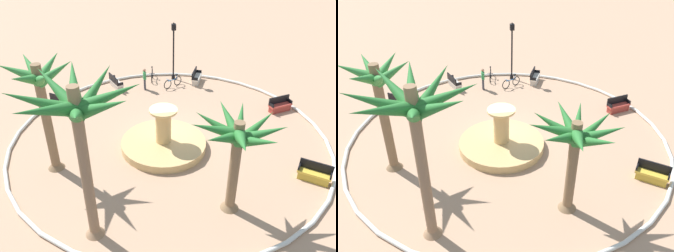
% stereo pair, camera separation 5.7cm
% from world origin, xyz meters
% --- Properties ---
extents(ground_plane, '(80.00, 80.00, 0.00)m').
position_xyz_m(ground_plane, '(0.00, 0.00, 0.00)').
color(ground_plane, tan).
extents(plaza_curb, '(18.43, 18.43, 0.20)m').
position_xyz_m(plaza_curb, '(0.00, 0.00, 0.10)').
color(plaza_curb, silver).
rests_on(plaza_curb, ground).
extents(fountain, '(4.78, 4.78, 2.48)m').
position_xyz_m(fountain, '(0.51, 0.94, 0.34)').
color(fountain, tan).
rests_on(fountain, ground).
extents(palm_tree_near_fountain, '(4.55, 4.54, 7.10)m').
position_xyz_m(palm_tree_near_fountain, '(4.21, 6.67, 5.60)').
color(palm_tree_near_fountain, '#8E6B4C').
rests_on(palm_tree_near_fountain, ground).
extents(palm_tree_by_curb, '(3.50, 3.38, 6.04)m').
position_xyz_m(palm_tree_by_curb, '(6.33, 1.89, 4.39)').
color(palm_tree_by_curb, brown).
rests_on(palm_tree_by_curb, ground).
extents(palm_tree_mid_plaza, '(3.92, 3.98, 4.83)m').
position_xyz_m(palm_tree_mid_plaza, '(-1.76, 6.06, 3.72)').
color(palm_tree_mid_plaza, brown).
rests_on(palm_tree_mid_plaza, ground).
extents(bench_east, '(1.59, 1.34, 1.00)m').
position_xyz_m(bench_east, '(6.66, -4.77, 0.35)').
color(bench_east, gold).
rests_on(bench_east, ground).
extents(bench_west, '(1.58, 1.36, 1.00)m').
position_xyz_m(bench_west, '(-6.49, 4.87, 0.35)').
color(bench_west, gold).
rests_on(bench_west, ground).
extents(bench_north, '(1.06, 1.67, 1.00)m').
position_xyz_m(bench_north, '(2.95, -7.28, 0.35)').
color(bench_north, beige).
rests_on(bench_north, ground).
extents(bench_southeast, '(1.11, 1.67, 1.00)m').
position_xyz_m(bench_southeast, '(-3.23, -7.35, 0.35)').
color(bench_southeast, beige).
rests_on(bench_southeast, ground).
extents(bench_southwest, '(1.67, 0.89, 1.00)m').
position_xyz_m(bench_southwest, '(-7.74, -2.09, 0.35)').
color(bench_southwest, '#B73D33').
rests_on(bench_southwest, ground).
extents(lamppost, '(0.32, 0.32, 4.50)m').
position_xyz_m(lamppost, '(-1.57, -8.27, 2.63)').
color(lamppost, black).
rests_on(lamppost, ground).
extents(bicycle_red_frame, '(0.44, 1.71, 0.94)m').
position_xyz_m(bicycle_red_frame, '(0.11, -8.36, 0.38)').
color(bicycle_red_frame, black).
rests_on(bicycle_red_frame, ground).
extents(bicycle_by_lamppost, '(1.50, 0.94, 0.94)m').
position_xyz_m(bicycle_by_lamppost, '(-1.29, -6.80, 0.38)').
color(bicycle_by_lamppost, black).
rests_on(bicycle_by_lamppost, ground).
extents(person_cyclist_helmet, '(0.22, 0.53, 1.64)m').
position_xyz_m(person_cyclist_helmet, '(0.83, -6.70, 0.92)').
color(person_cyclist_helmet, '#33333D').
rests_on(person_cyclist_helmet, ground).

